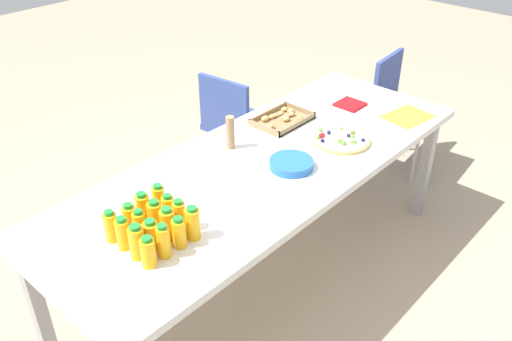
% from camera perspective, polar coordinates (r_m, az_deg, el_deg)
% --- Properties ---
extents(ground_plane, '(12.00, 12.00, 0.00)m').
position_cam_1_polar(ground_plane, '(3.11, 0.86, -10.84)').
color(ground_plane, tan).
extents(party_table, '(2.38, 0.87, 0.74)m').
position_cam_1_polar(party_table, '(2.69, 0.98, -0.20)').
color(party_table, silver).
rests_on(party_table, ground_plane).
extents(chair_far_right, '(0.44, 0.44, 0.83)m').
position_cam_1_polar(chair_far_right, '(3.58, -2.18, 5.29)').
color(chair_far_right, '#33478C').
rests_on(chair_far_right, ground_plane).
extents(chair_end, '(0.44, 0.44, 0.83)m').
position_cam_1_polar(chair_end, '(3.95, 14.96, 6.85)').
color(chair_end, '#33478C').
rests_on(chair_end, ground_plane).
extents(juice_bottle_0, '(0.06, 0.06, 0.13)m').
position_cam_1_polar(juice_bottle_0, '(2.06, -11.33, -8.48)').
color(juice_bottle_0, '#FAAD14').
rests_on(juice_bottle_0, party_table).
extents(juice_bottle_1, '(0.05, 0.05, 0.15)m').
position_cam_1_polar(juice_bottle_1, '(2.08, -9.76, -7.42)').
color(juice_bottle_1, '#FAAD14').
rests_on(juice_bottle_1, party_table).
extents(juice_bottle_2, '(0.06, 0.06, 0.14)m').
position_cam_1_polar(juice_bottle_2, '(2.12, -8.15, -6.55)').
color(juice_bottle_2, '#F9AC14').
rests_on(juice_bottle_2, party_table).
extents(juice_bottle_3, '(0.06, 0.06, 0.15)m').
position_cam_1_polar(juice_bottle_3, '(2.16, -6.72, -5.58)').
color(juice_bottle_3, '#F9AD14').
rests_on(juice_bottle_3, party_table).
extents(juice_bottle_4, '(0.06, 0.06, 0.15)m').
position_cam_1_polar(juice_bottle_4, '(2.10, -12.48, -7.43)').
color(juice_bottle_4, '#FAAD14').
rests_on(juice_bottle_4, party_table).
extents(juice_bottle_5, '(0.06, 0.06, 0.13)m').
position_cam_1_polar(juice_bottle_5, '(2.13, -11.02, -6.73)').
color(juice_bottle_5, '#F9AE14').
rests_on(juice_bottle_5, party_table).
extents(juice_bottle_6, '(0.06, 0.06, 0.15)m').
position_cam_1_polar(juice_bottle_6, '(2.16, -9.32, -5.65)').
color(juice_bottle_6, '#FAAC14').
rests_on(juice_bottle_6, party_table).
extents(juice_bottle_7, '(0.05, 0.05, 0.15)m').
position_cam_1_polar(juice_bottle_7, '(2.20, -8.11, -4.78)').
color(juice_bottle_7, '#FAAD14').
rests_on(juice_bottle_7, party_table).
extents(juice_bottle_8, '(0.06, 0.06, 0.14)m').
position_cam_1_polar(juice_bottle_8, '(2.16, -13.87, -6.51)').
color(juice_bottle_8, '#F9AB14').
rests_on(juice_bottle_8, party_table).
extents(juice_bottle_9, '(0.05, 0.05, 0.14)m').
position_cam_1_polar(juice_bottle_9, '(2.19, -12.21, -5.70)').
color(juice_bottle_9, '#FAAD14').
rests_on(juice_bottle_9, party_table).
extents(juice_bottle_10, '(0.06, 0.06, 0.15)m').
position_cam_1_polar(juice_bottle_10, '(2.22, -10.62, -4.81)').
color(juice_bottle_10, '#F9AE14').
rests_on(juice_bottle_10, party_table).
extents(juice_bottle_11, '(0.05, 0.05, 0.14)m').
position_cam_1_polar(juice_bottle_11, '(2.25, -9.25, -4.08)').
color(juice_bottle_11, '#F9AE14').
rests_on(juice_bottle_11, party_table).
extents(juice_bottle_12, '(0.05, 0.05, 0.14)m').
position_cam_1_polar(juice_bottle_12, '(2.21, -15.08, -5.75)').
color(juice_bottle_12, '#FAAC14').
rests_on(juice_bottle_12, party_table).
extents(juice_bottle_13, '(0.06, 0.06, 0.13)m').
position_cam_1_polar(juice_bottle_13, '(2.24, -13.24, -4.97)').
color(juice_bottle_13, '#F9AC14').
rests_on(juice_bottle_13, party_table).
extents(juice_bottle_14, '(0.06, 0.06, 0.15)m').
position_cam_1_polar(juice_bottle_14, '(2.27, -11.87, -3.98)').
color(juice_bottle_14, '#FAAD14').
rests_on(juice_bottle_14, party_table).
extents(juice_bottle_15, '(0.05, 0.05, 0.15)m').
position_cam_1_polar(juice_bottle_15, '(2.30, -10.23, -3.15)').
color(juice_bottle_15, '#F9AE14').
rests_on(juice_bottle_15, party_table).
extents(fruit_pizza, '(0.30, 0.30, 0.05)m').
position_cam_1_polar(fruit_pizza, '(2.87, 8.97, 3.29)').
color(fruit_pizza, tan).
rests_on(fruit_pizza, party_table).
extents(snack_tray, '(0.33, 0.22, 0.04)m').
position_cam_1_polar(snack_tray, '(3.05, 2.76, 5.47)').
color(snack_tray, olive).
rests_on(snack_tray, party_table).
extents(plate_stack, '(0.22, 0.22, 0.04)m').
position_cam_1_polar(plate_stack, '(2.61, 3.75, 0.71)').
color(plate_stack, blue).
rests_on(plate_stack, party_table).
extents(napkin_stack, '(0.15, 0.15, 0.02)m').
position_cam_1_polar(napkin_stack, '(3.27, 9.91, 6.91)').
color(napkin_stack, red).
rests_on(napkin_stack, party_table).
extents(cardboard_tube, '(0.04, 0.04, 0.18)m').
position_cam_1_polar(cardboard_tube, '(2.74, -2.73, 4.04)').
color(cardboard_tube, '#9E7A56').
rests_on(cardboard_tube, party_table).
extents(paper_folder, '(0.29, 0.24, 0.01)m').
position_cam_1_polar(paper_folder, '(3.21, 15.73, 5.53)').
color(paper_folder, yellow).
rests_on(paper_folder, party_table).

